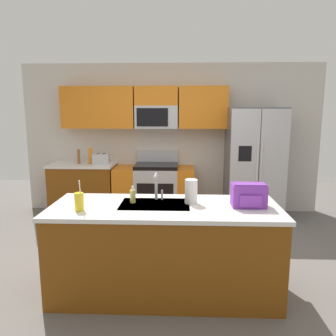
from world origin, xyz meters
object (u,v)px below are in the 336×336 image
object	(u,v)px
range_oven	(154,190)
paper_towel_roll	(191,191)
sink_faucet	(157,184)
refrigerator	(254,164)
soap_dispenser	(133,196)
bottle_orange	(90,156)
pepper_mill	(79,157)
backpack	(249,195)
drink_cup_yellow	(79,202)
toaster	(101,159)

from	to	relation	value
range_oven	paper_towel_roll	bearing A→B (deg)	-76.48
sink_faucet	range_oven	bearing A→B (deg)	95.38
refrigerator	paper_towel_roll	world-z (taller)	refrigerator
sink_faucet	soap_dispenser	distance (m)	0.27
paper_towel_roll	bottle_orange	bearing A→B (deg)	125.27
range_oven	sink_faucet	size ratio (longest dim) A/B	4.82
pepper_mill	soap_dispenser	distance (m)	2.67
backpack	range_oven	bearing A→B (deg)	114.55
drink_cup_yellow	soap_dispenser	size ratio (longest dim) A/B	1.70
refrigerator	drink_cup_yellow	distance (m)	3.33
sink_faucet	drink_cup_yellow	bearing A→B (deg)	-150.76
pepper_mill	bottle_orange	distance (m)	0.20
bottle_orange	drink_cup_yellow	distance (m)	2.70
pepper_mill	drink_cup_yellow	size ratio (longest dim) A/B	0.85
bottle_orange	soap_dispenser	world-z (taller)	bottle_orange
backpack	paper_towel_roll	bearing A→B (deg)	170.42
paper_towel_roll	backpack	size ratio (longest dim) A/B	0.75
drink_cup_yellow	range_oven	bearing A→B (deg)	79.80
bottle_orange	sink_faucet	world-z (taller)	sink_faucet
bottle_orange	sink_faucet	size ratio (longest dim) A/B	0.95
refrigerator	toaster	size ratio (longest dim) A/B	6.61
paper_towel_roll	refrigerator	bearing A→B (deg)	63.95
drink_cup_yellow	pepper_mill	bearing A→B (deg)	107.45
toaster	bottle_orange	size ratio (longest dim) A/B	1.04
drink_cup_yellow	refrigerator	bearing A→B (deg)	50.01
refrigerator	bottle_orange	xyz separation A→B (m)	(-2.76, 0.08, 0.11)
pepper_mill	paper_towel_roll	bearing A→B (deg)	-51.47
refrigerator	sink_faucet	xyz separation A→B (m)	(-1.46, -2.17, 0.14)
refrigerator	sink_faucet	size ratio (longest dim) A/B	6.56
range_oven	drink_cup_yellow	xyz separation A→B (m)	(-0.47, -2.62, 0.54)
bottle_orange	paper_towel_roll	xyz separation A→B (m)	(1.66, -2.34, -0.01)
range_oven	refrigerator	bearing A→B (deg)	-2.47
bottle_orange	range_oven	bearing A→B (deg)	-0.30
range_oven	sink_faucet	world-z (taller)	sink_faucet
paper_towel_roll	soap_dispenser	bearing A→B (deg)	-179.37
sink_faucet	paper_towel_roll	size ratio (longest dim) A/B	1.17
bottle_orange	toaster	bearing A→B (deg)	-16.25
bottle_orange	soap_dispenser	size ratio (longest dim) A/B	1.58
toaster	drink_cup_yellow	world-z (taller)	drink_cup_yellow
range_oven	drink_cup_yellow	distance (m)	2.72
refrigerator	backpack	xyz separation A→B (m)	(-0.56, -2.36, 0.09)
toaster	pepper_mill	distance (m)	0.41
refrigerator	bottle_orange	bearing A→B (deg)	178.39
pepper_mill	backpack	size ratio (longest dim) A/B	0.76
toaster	drink_cup_yellow	bearing A→B (deg)	-80.67
pepper_mill	paper_towel_roll	world-z (taller)	pepper_mill
refrigerator	drink_cup_yellow	bearing A→B (deg)	-129.99
toaster	range_oven	bearing A→B (deg)	3.36
bottle_orange	drink_cup_yellow	xyz separation A→B (m)	(0.62, -2.63, -0.05)
range_oven	toaster	bearing A→B (deg)	-176.64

